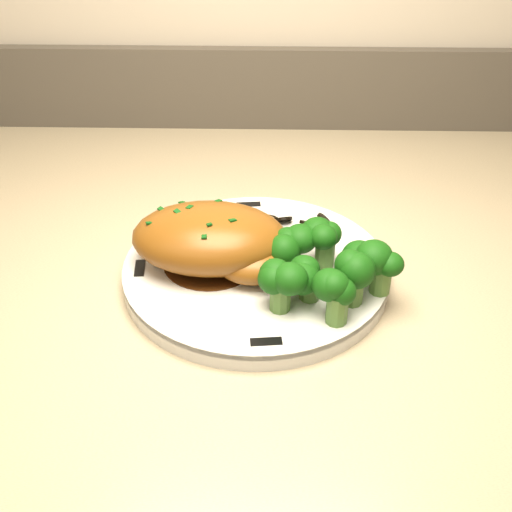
{
  "coord_description": "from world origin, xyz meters",
  "views": [
    {
      "loc": [
        0.74,
        1.07,
        1.33
      ],
      "look_at": [
        0.73,
        1.6,
        0.95
      ],
      "focal_mm": 45.0,
      "sensor_mm": 36.0,
      "label": 1
    }
  ],
  "objects": [
    {
      "name": "rim_accent_1",
      "position": [
        0.71,
        1.72,
        0.94
      ],
      "size": [
        0.03,
        0.01,
        0.0
      ],
      "primitive_type": "cube",
      "rotation": [
        0.0,
        0.0,
        3.24
      ],
      "color": "black",
      "rests_on": "plate"
    },
    {
      "name": "rim_accent_0",
      "position": [
        0.84,
        1.61,
        0.94
      ],
      "size": [
        0.01,
        0.03,
        0.0
      ],
      "primitive_type": "cube",
      "rotation": [
        0.0,
        0.0,
        1.67
      ],
      "color": "black",
      "rests_on": "plate"
    },
    {
      "name": "broccoli_florets",
      "position": [
        0.8,
        1.56,
        0.97
      ],
      "size": [
        0.13,
        0.12,
        0.05
      ],
      "rotation": [
        0.0,
        0.0,
        0.35
      ],
      "color": "#507B34",
      "rests_on": "plate"
    },
    {
      "name": "gravy_pool",
      "position": [
        0.68,
        1.6,
        0.94
      ],
      "size": [
        0.1,
        0.1,
        0.0
      ],
      "primitive_type": "cylinder",
      "color": "#3C1D0A",
      "rests_on": "plate"
    },
    {
      "name": "mushroom_pile",
      "position": [
        0.77,
        1.65,
        0.95
      ],
      "size": [
        0.08,
        0.06,
        0.02
      ],
      "color": "black",
      "rests_on": "plate"
    },
    {
      "name": "chicken_breast",
      "position": [
        0.68,
        1.6,
        0.97
      ],
      "size": [
        0.16,
        0.11,
        0.06
      ],
      "rotation": [
        0.0,
        0.0,
        -0.03
      ],
      "color": "#8F5218",
      "rests_on": "plate"
    },
    {
      "name": "rim_accent_3",
      "position": [
        0.74,
        1.48,
        0.94
      ],
      "size": [
        0.03,
        0.01,
        0.0
      ],
      "primitive_type": "cube",
      "rotation": [
        0.0,
        0.0,
        6.38
      ],
      "color": "black",
      "rests_on": "plate"
    },
    {
      "name": "rim_accent_2",
      "position": [
        0.61,
        1.59,
        0.94
      ],
      "size": [
        0.01,
        0.03,
        0.0
      ],
      "primitive_type": "cube",
      "rotation": [
        0.0,
        0.0,
        4.81
      ],
      "color": "black",
      "rests_on": "plate"
    },
    {
      "name": "plate",
      "position": [
        0.73,
        1.6,
        0.93
      ],
      "size": [
        0.28,
        0.28,
        0.02
      ],
      "primitive_type": "cylinder",
      "rotation": [
        0.0,
        0.0,
        0.01
      ],
      "color": "silver",
      "rests_on": "counter"
    }
  ]
}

